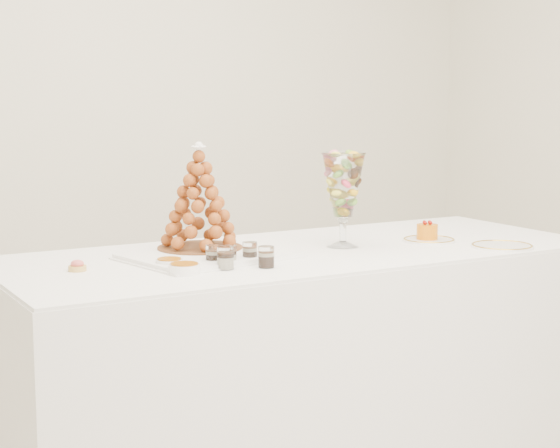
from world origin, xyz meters
TOP-DOWN VIEW (x-y plane):
  - buffet_table at (0.14, 0.24)m, footprint 2.25×0.92m
  - lace_tray at (-0.23, 0.25)m, footprint 0.61×0.50m
  - macaron_vase at (0.31, 0.23)m, footprint 0.16×0.16m
  - cake_plate at (0.67, 0.17)m, footprint 0.20×0.20m
  - spare_plate at (0.82, -0.08)m, footprint 0.23×0.23m
  - pink_tart at (-0.71, 0.25)m, footprint 0.06×0.06m
  - verrine_a at (-0.28, 0.13)m, footprint 0.06×0.06m
  - verrine_b at (-0.23, 0.10)m, footprint 0.06×0.06m
  - verrine_c at (-0.14, 0.12)m, footprint 0.06×0.06m
  - verrine_d at (-0.27, 0.04)m, footprint 0.06×0.06m
  - verrine_e at (-0.14, -0.00)m, footprint 0.07×0.07m
  - ramekin_back at (-0.42, 0.15)m, footprint 0.09×0.09m
  - ramekin_front at (-0.42, 0.03)m, footprint 0.10×0.10m
  - croquembouche at (-0.22, 0.36)m, footprint 0.31×0.31m
  - mousse_cake at (0.66, 0.17)m, footprint 0.08×0.08m

SIDE VIEW (x-z plane):
  - buffet_table at x=0.14m, z-range 0.00..0.85m
  - cake_plate at x=0.67m, z-range 0.85..0.86m
  - spare_plate at x=0.82m, z-range 0.85..0.86m
  - lace_tray at x=-0.23m, z-range 0.85..0.87m
  - ramekin_back at x=-0.42m, z-range 0.85..0.88m
  - pink_tart at x=-0.71m, z-range 0.85..0.88m
  - ramekin_front at x=-0.42m, z-range 0.85..0.88m
  - verrine_b at x=-0.23m, z-range 0.85..0.92m
  - verrine_a at x=-0.28m, z-range 0.85..0.92m
  - verrine_c at x=-0.14m, z-range 0.85..0.92m
  - verrine_e at x=-0.14m, z-range 0.85..0.92m
  - verrine_d at x=-0.27m, z-range 0.85..0.93m
  - mousse_cake at x=0.66m, z-range 0.85..0.93m
  - croquembouche at x=-0.22m, z-range 0.86..1.25m
  - macaron_vase at x=0.31m, z-range 0.90..1.25m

